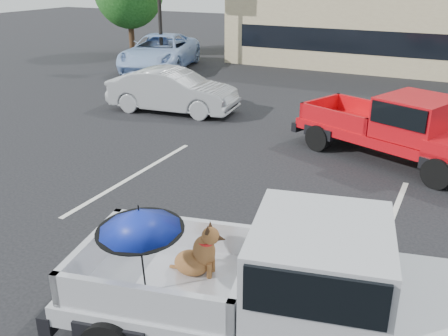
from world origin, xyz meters
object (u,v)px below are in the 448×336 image
at_px(silver_pickup, 298,283).
at_px(red_pickup, 409,127).
at_px(blue_suv, 160,52).
at_px(silver_sedan, 173,91).

distance_m(silver_pickup, red_pickup, 7.76).
bearing_deg(red_pickup, silver_pickup, -70.45).
bearing_deg(blue_suv, silver_pickup, -68.00).
bearing_deg(silver_pickup, silver_sedan, 117.30).
bearing_deg(silver_sedan, blue_suv, 30.18).
bearing_deg(blue_suv, silver_sedan, -69.82).
height_order(silver_pickup, blue_suv, silver_pickup).
distance_m(silver_sedan, blue_suv, 7.94).
bearing_deg(silver_pickup, red_pickup, 75.65).
height_order(silver_pickup, silver_sedan, silver_pickup).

